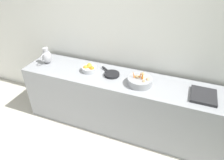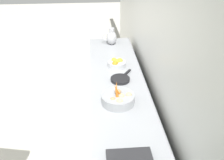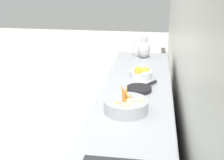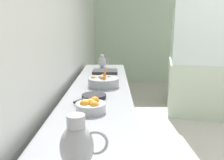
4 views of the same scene
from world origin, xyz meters
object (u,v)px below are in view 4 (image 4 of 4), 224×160
at_px(glass_block_booth, 205,51).
at_px(metal_pitcher_tall, 77,145).
at_px(metal_pitcher_short, 102,62).
at_px(skillet_on_counter, 94,96).
at_px(vegetable_colander, 104,82).
at_px(orange_bowl, 91,106).

bearing_deg(glass_block_booth, metal_pitcher_tall, -118.57).
height_order(metal_pitcher_short, skillet_on_counter, metal_pitcher_short).
height_order(vegetable_colander, skillet_on_counter, vegetable_colander).
xyz_separation_m(metal_pitcher_tall, skillet_on_counter, (-0.02, 1.07, -0.10)).
xyz_separation_m(orange_bowl, metal_pitcher_tall, (0.01, -0.72, 0.07)).
bearing_deg(glass_block_booth, skillet_on_counter, -129.25).
bearing_deg(orange_bowl, glass_block_booth, 54.89).
relative_size(orange_bowl, metal_pitcher_tall, 0.88).
relative_size(vegetable_colander, orange_bowl, 1.46).
height_order(vegetable_colander, metal_pitcher_short, vegetable_colander).
height_order(skillet_on_counter, glass_block_booth, glass_block_booth).
xyz_separation_m(vegetable_colander, glass_block_booth, (1.73, 1.78, 0.16)).
relative_size(vegetable_colander, metal_pitcher_tall, 1.29).
height_order(orange_bowl, metal_pitcher_short, metal_pitcher_short).
bearing_deg(orange_bowl, metal_pitcher_tall, -89.12).
bearing_deg(metal_pitcher_short, glass_block_booth, 16.74).
xyz_separation_m(orange_bowl, metal_pitcher_short, (-0.01, 2.01, 0.05)).
height_order(orange_bowl, skillet_on_counter, orange_bowl).
relative_size(orange_bowl, skillet_on_counter, 0.70).
distance_m(vegetable_colander, metal_pitcher_short, 1.24).
bearing_deg(skillet_on_counter, orange_bowl, -88.46).
bearing_deg(glass_block_booth, metal_pitcher_short, -163.26).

